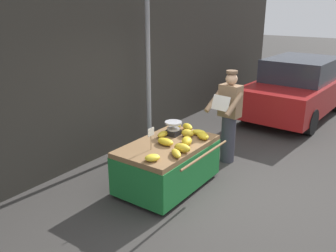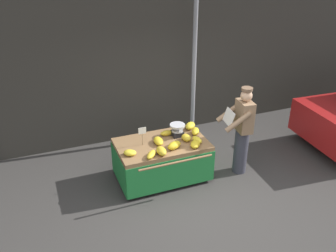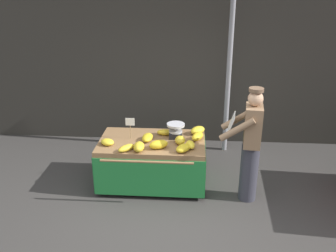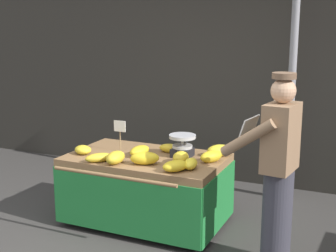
{
  "view_description": "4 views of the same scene",
  "coord_description": "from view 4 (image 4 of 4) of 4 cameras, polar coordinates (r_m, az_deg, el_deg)",
  "views": [
    {
      "loc": [
        -4.58,
        -2.03,
        2.8
      ],
      "look_at": [
        -0.19,
        1.07,
        0.95
      ],
      "focal_mm": 37.9,
      "sensor_mm": 36.0,
      "label": 1
    },
    {
      "loc": [
        -2.36,
        -4.38,
        3.96
      ],
      "look_at": [
        -0.31,
        0.83,
        1.12
      ],
      "focal_mm": 38.84,
      "sensor_mm": 36.0,
      "label": 2
    },
    {
      "loc": [
        0.23,
        -4.26,
        3.09
      ],
      "look_at": [
        -0.14,
        0.96,
        0.99
      ],
      "focal_mm": 39.76,
      "sensor_mm": 36.0,
      "label": 3
    },
    {
      "loc": [
        1.79,
        -3.28,
        2.1
      ],
      "look_at": [
        -0.14,
        0.98,
        1.08
      ],
      "focal_mm": 50.11,
      "sensor_mm": 36.0,
      "label": 4
    }
  ],
  "objects": [
    {
      "name": "back_wall",
      "position": [
        6.35,
        8.07,
        8.84
      ],
      "size": [
        16.0,
        0.24,
        3.47
      ],
      "primitive_type": "cube",
      "color": "#2D2B26",
      "rests_on": "ground"
    },
    {
      "name": "street_pole",
      "position": [
        5.67,
        14.91,
        6.72
      ],
      "size": [
        0.09,
        0.09,
        3.19
      ],
      "primitive_type": "cylinder",
      "color": "gray",
      "rests_on": "ground"
    },
    {
      "name": "banana_cart",
      "position": [
        5.0,
        -2.7,
        -5.99
      ],
      "size": [
        1.65,
        1.2,
        0.75
      ],
      "color": "olive",
      "rests_on": "ground"
    },
    {
      "name": "weighing_scale",
      "position": [
        4.88,
        1.76,
        -2.41
      ],
      "size": [
        0.28,
        0.28,
        0.23
      ],
      "color": "black",
      "rests_on": "banana_cart"
    },
    {
      "name": "price_sign",
      "position": [
        5.09,
        -5.88,
        -0.37
      ],
      "size": [
        0.14,
        0.01,
        0.34
      ],
      "color": "#997A51",
      "rests_on": "banana_cart"
    },
    {
      "name": "banana_bunch_0",
      "position": [
        5.08,
        -10.31,
        -2.86
      ],
      "size": [
        0.27,
        0.26,
        0.09
      ],
      "primitive_type": "ellipsoid",
      "rotation": [
        0.0,
        0.0,
        0.99
      ],
      "color": "yellow",
      "rests_on": "banana_cart"
    },
    {
      "name": "banana_bunch_1",
      "position": [
        4.63,
        -2.85,
        -3.93
      ],
      "size": [
        0.32,
        0.27,
        0.13
      ],
      "primitive_type": "ellipsoid",
      "rotation": [
        0.0,
        0.0,
        2.03
      ],
      "color": "gold",
      "rests_on": "banana_cart"
    },
    {
      "name": "banana_bunch_2",
      "position": [
        4.94,
        6.24,
        -2.98
      ],
      "size": [
        0.31,
        0.31,
        0.12
      ],
      "primitive_type": "ellipsoid",
      "rotation": [
        0.0,
        0.0,
        2.36
      ],
      "color": "yellow",
      "rests_on": "banana_cart"
    },
    {
      "name": "banana_bunch_3",
      "position": [
        4.67,
        1.56,
        -3.84
      ],
      "size": [
        0.18,
        0.23,
        0.12
      ],
      "primitive_type": "ellipsoid",
      "rotation": [
        0.0,
        0.0,
        0.11
      ],
      "color": "gold",
      "rests_on": "banana_cart"
    },
    {
      "name": "banana_bunch_4",
      "position": [
        4.77,
        -8.41,
        -3.82
      ],
      "size": [
        0.27,
        0.29,
        0.09
      ],
      "primitive_type": "ellipsoid",
      "rotation": [
        0.0,
        0.0,
        2.44
      ],
      "color": "gold",
      "rests_on": "banana_cart"
    },
    {
      "name": "banana_bunch_5",
      "position": [
        4.42,
        0.93,
        -4.87
      ],
      "size": [
        0.28,
        0.31,
        0.11
      ],
      "primitive_type": "ellipsoid",
      "rotation": [
        0.0,
        0.0,
        2.54
      ],
      "color": "gold",
      "rests_on": "banana_cart"
    },
    {
      "name": "banana_bunch_6",
      "position": [
        4.95,
        -3.47,
        -3.02
      ],
      "size": [
        0.18,
        0.3,
        0.1
      ],
      "primitive_type": "ellipsoid",
      "rotation": [
        0.0,
        0.0,
        3.05
      ],
      "color": "gold",
      "rests_on": "banana_cart"
    },
    {
      "name": "banana_bunch_7",
      "position": [
        5.05,
        0.32,
        -2.74
      ],
      "size": [
        0.26,
        0.12,
        0.1
      ],
      "primitive_type": "ellipsoid",
      "rotation": [
        0.0,
        0.0,
        1.6
      ],
      "color": "gold",
      "rests_on": "banana_cart"
    },
    {
      "name": "banana_bunch_8",
      "position": [
        4.72,
        5.28,
        -3.72
      ],
      "size": [
        0.25,
        0.29,
        0.12
      ],
      "primitive_type": "ellipsoid",
      "rotation": [
        0.0,
        0.0,
        2.6
      ],
      "color": "gold",
      "rests_on": "banana_cart"
    },
    {
      "name": "banana_bunch_9",
      "position": [
        4.5,
        2.77,
        -4.6
      ],
      "size": [
        0.17,
        0.26,
        0.1
      ],
      "primitive_type": "ellipsoid",
      "rotation": [
        0.0,
        0.0,
        0.19
      ],
      "color": "yellow",
      "rests_on": "banana_cart"
    },
    {
      "name": "banana_bunch_10",
      "position": [
        4.68,
        -6.41,
        -3.83
      ],
      "size": [
        0.16,
        0.27,
        0.13
      ],
      "primitive_type": "ellipsoid",
      "rotation": [
        0.0,
        0.0,
        0.02
      ],
      "color": "gold",
      "rests_on": "banana_cart"
    },
    {
      "name": "vendor_person",
      "position": [
        4.14,
        13.16,
        -5.31
      ],
      "size": [
        0.62,
        0.57,
        1.71
      ],
      "color": "#383842",
      "rests_on": "ground"
    }
  ]
}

